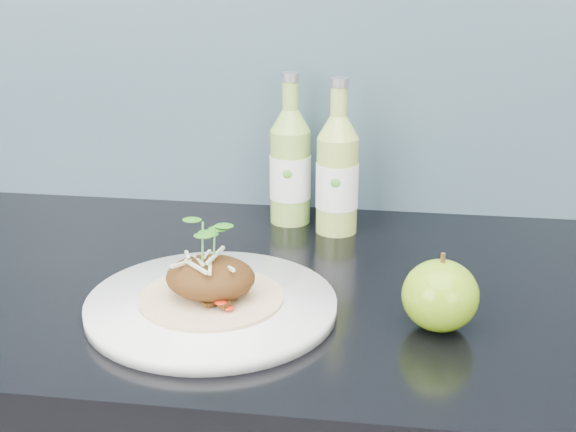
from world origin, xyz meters
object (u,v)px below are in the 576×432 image
dinner_plate (211,305)px  cider_bottle_left (290,167)px  green_apple (440,295)px  cider_bottle_right (337,175)px

dinner_plate → cider_bottle_left: (0.05, 0.31, 0.08)m
green_apple → cider_bottle_left: (-0.21, 0.32, 0.05)m
cider_bottle_left → cider_bottle_right: 0.08m
cider_bottle_left → cider_bottle_right: (0.07, -0.03, 0.00)m
green_apple → cider_bottle_right: (-0.14, 0.28, 0.05)m
cider_bottle_left → cider_bottle_right: same height
dinner_plate → cider_bottle_right: 0.32m
dinner_plate → cider_bottle_left: 0.33m
cider_bottle_right → cider_bottle_left: bearing=131.7°
green_apple → cider_bottle_right: size_ratio=0.40×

